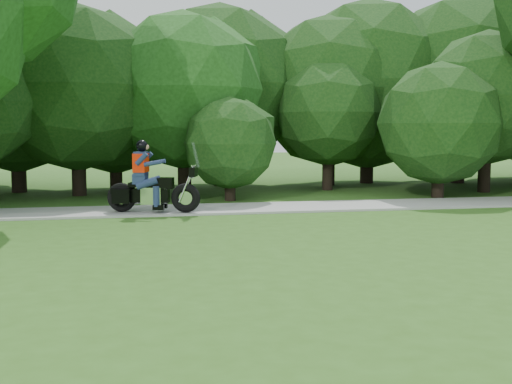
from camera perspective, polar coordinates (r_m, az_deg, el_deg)
name	(u,v)px	position (r m, az deg, el deg)	size (l,w,h in m)	color
ground	(453,265)	(11.25, 17.11, -6.22)	(100.00, 100.00, 0.00)	#325C1A
walkway	(315,206)	(18.57, 5.22, -1.29)	(60.00, 2.20, 0.06)	#9B9B96
tree_line	(267,91)	(24.89, 0.96, 8.97)	(38.93, 12.77, 7.74)	black
touring_motorcycle	(147,186)	(17.14, -9.62, 0.52)	(2.46, 1.25, 1.91)	black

